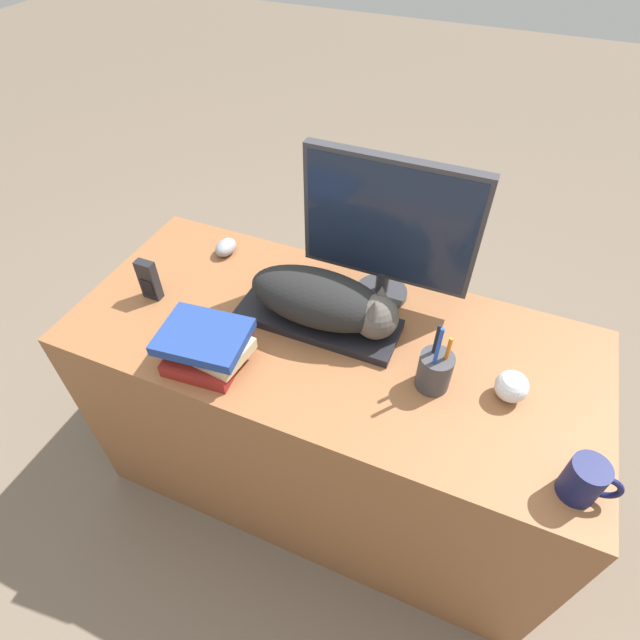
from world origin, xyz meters
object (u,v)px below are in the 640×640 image
keyboard (318,320)px  computer_mouse (226,247)px  cat (327,301)px  monitor (389,227)px  phone (149,280)px  pen_cup (435,370)px  baseball (512,386)px  coffee_mug (585,481)px  book_stack (206,346)px

keyboard → computer_mouse: bearing=155.8°
keyboard → cat: size_ratio=1.09×
monitor → phone: bearing=-156.7°
keyboard → pen_cup: bearing=-14.0°
monitor → computer_mouse: 0.53m
phone → cat: bearing=9.4°
baseball → keyboard: bearing=174.6°
cat → computer_mouse: bearing=157.1°
coffee_mug → pen_cup: (-0.33, 0.15, 0.00)m
keyboard → monitor: bearing=55.0°
keyboard → book_stack: (-0.20, -0.21, 0.04)m
keyboard → cat: 0.08m
keyboard → book_stack: bearing=-132.8°
monitor → pen_cup: size_ratio=2.18×
pen_cup → phone: 0.78m
computer_mouse → book_stack: size_ratio=0.36×
keyboard → cat: cat is taller
coffee_mug → phone: bearing=172.3°
cat → monitor: (0.09, 0.17, 0.14)m
phone → monitor: bearing=23.3°
baseball → phone: size_ratio=0.62×
monitor → cat: bearing=-119.0°
monitor → pen_cup: (0.21, -0.25, -0.18)m
monitor → pen_cup: monitor is taller
keyboard → pen_cup: (0.32, -0.08, 0.04)m
book_stack → monitor: bearing=50.4°
pen_cup → cat: bearing=164.9°
coffee_mug → baseball: 0.24m
cat → phone: 0.49m
baseball → cat: bearing=174.3°
cat → pen_cup: 0.31m
keyboard → baseball: 0.50m
keyboard → pen_cup: size_ratio=2.09×
coffee_mug → baseball: coffee_mug is taller
keyboard → monitor: (0.12, 0.17, 0.22)m
phone → book_stack: bearing=-27.2°
cat → coffee_mug: bearing=-20.2°
keyboard → monitor: 0.30m
computer_mouse → coffee_mug: 1.10m
computer_mouse → pen_cup: pen_cup is taller
monitor → baseball: monitor is taller
cat → phone: (-0.49, -0.08, -0.03)m
cat → pen_cup: pen_cup is taller
phone → book_stack: phone is taller
monitor → computer_mouse: (-0.49, -0.00, -0.21)m
monitor → pen_cup: bearing=-50.6°
book_stack → computer_mouse: bearing=114.6°
keyboard → phone: phone is taller
computer_mouse → baseball: baseball is taller
pen_cup → keyboard: bearing=166.0°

